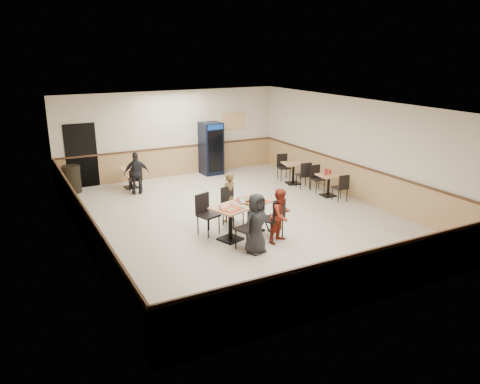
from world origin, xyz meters
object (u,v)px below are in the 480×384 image
main_table (241,215)px  pepsi_cooler (211,148)px  side_table_near (329,182)px  back_table (130,174)px  diner_woman_right (281,215)px  diner_woman_left (256,223)px  side_table_far (293,170)px  lone_diner (137,173)px  diner_man_opposite (229,197)px  trash_bin (72,179)px

main_table → pepsi_cooler: bearing=53.9°
side_table_near → back_table: (-5.14, 3.74, 0.01)m
diner_woman_right → side_table_near: 3.97m
diner_woman_right → pepsi_cooler: (1.16, 6.45, 0.29)m
diner_woman_left → side_table_far: bearing=33.8°
lone_diner → pepsi_cooler: pepsi_cooler is taller
lone_diner → back_table: (0.00, 0.78, -0.21)m
lone_diner → back_table: 0.81m
back_table → diner_man_opposite: bearing=-71.4°
pepsi_cooler → diner_woman_right: bearing=-102.4°
diner_woman_right → diner_man_opposite: diner_man_opposite is taller
lone_diner → diner_woman_right: bearing=121.2°
pepsi_cooler → back_table: bearing=-174.9°
side_table_near → trash_bin: size_ratio=0.79×
side_table_near → trash_bin: 8.03m
lone_diner → side_table_near: lone_diner is taller
lone_diner → side_table_near: 5.94m
back_table → trash_bin: size_ratio=0.80×
main_table → side_table_near: size_ratio=2.47×
diner_man_opposite → side_table_far: bearing=-165.4°
side_table_far → back_table: 5.38m
main_table → back_table: size_ratio=2.43×
side_table_near → trash_bin: bearing=149.4°
main_table → diner_woman_left: diner_woman_left is taller
main_table → side_table_far: (3.69, 3.20, -0.06)m
side_table_far → back_table: bearing=157.0°
diner_woman_left → pepsi_cooler: 7.01m
diner_woman_left → diner_woman_right: diner_woman_left is taller
trash_bin → diner_woman_left: bearing=-66.8°
side_table_near → side_table_far: side_table_far is taller
diner_woman_left → pepsi_cooler: bearing=59.7°
diner_woman_right → trash_bin: (-3.69, 6.41, -0.22)m
diner_woman_right → side_table_near: (3.23, 2.31, -0.20)m
lone_diner → diner_man_opposite: bearing=123.5°
side_table_far → diner_woman_left: bearing=-132.4°
diner_woman_left → diner_man_opposite: 2.08m
side_table_near → pepsi_cooler: 4.65m
main_table → diner_man_opposite: 1.05m
diner_woman_right → side_table_far: 4.99m
trash_bin → side_table_far: bearing=-20.0°
pepsi_cooler → trash_bin: bearing=178.3°
side_table_near → diner_woman_left: bearing=-147.4°
main_table → diner_man_opposite: diner_man_opposite is taller
diner_man_opposite → back_table: diner_man_opposite is taller
side_table_far → trash_bin: bearing=160.0°
diner_woman_right → lone_diner: size_ratio=0.98×
lone_diner → side_table_near: size_ratio=1.97×
trash_bin → lone_diner: bearing=-32.6°
side_table_near → side_table_far: size_ratio=0.86×
back_table → trash_bin: (-1.77, 0.35, -0.03)m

